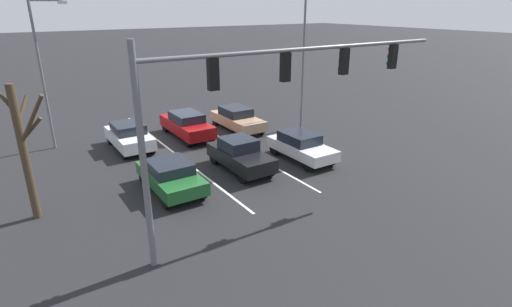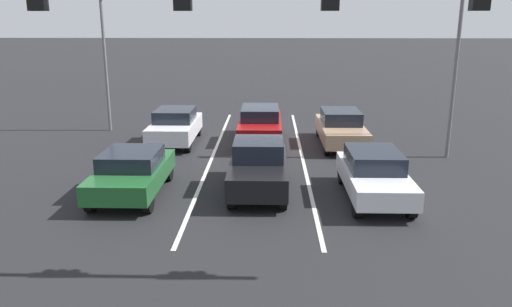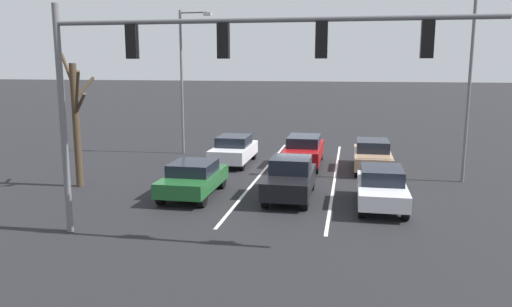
# 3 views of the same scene
# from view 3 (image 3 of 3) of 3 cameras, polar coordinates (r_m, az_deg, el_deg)

# --- Properties ---
(ground_plane) EXTENTS (240.00, 240.00, 0.00)m
(ground_plane) POSITION_cam_3_polar(r_m,az_deg,el_deg) (26.12, 5.39, -1.24)
(ground_plane) COLOR black
(lane_stripe_left_divider) EXTENTS (0.12, 16.87, 0.01)m
(lane_stripe_left_divider) POSITION_cam_3_polar(r_m,az_deg,el_deg) (23.64, 9.03, -2.54)
(lane_stripe_left_divider) COLOR silver
(lane_stripe_left_divider) RESTS_ON ground_plane
(lane_stripe_center_divider) EXTENTS (0.12, 16.87, 0.01)m
(lane_stripe_center_divider) POSITION_cam_3_polar(r_m,az_deg,el_deg) (23.99, 0.67, -2.22)
(lane_stripe_center_divider) COLOR silver
(lane_stripe_center_divider) RESTS_ON ground_plane
(car_silver_leftlane_front) EXTENTS (1.70, 4.09, 1.43)m
(car_silver_leftlane_front) POSITION_cam_3_polar(r_m,az_deg,el_deg) (18.87, 14.15, -3.67)
(car_silver_leftlane_front) COLOR silver
(car_silver_leftlane_front) RESTS_ON ground_plane
(car_black_midlane_front) EXTENTS (1.72, 4.07, 1.59)m
(car_black_midlane_front) POSITION_cam_3_polar(r_m,az_deg,el_deg) (19.46, 3.92, -2.83)
(car_black_midlane_front) COLOR black
(car_black_midlane_front) RESTS_ON ground_plane
(car_darkgreen_rightlane_front) EXTENTS (1.85, 4.05, 1.38)m
(car_darkgreen_rightlane_front) POSITION_cam_3_polar(r_m,az_deg,el_deg) (19.88, -7.19, -2.78)
(car_darkgreen_rightlane_front) COLOR #1E5928
(car_darkgreen_rightlane_front) RESTS_ON ground_plane
(car_maroon_midlane_second) EXTENTS (1.77, 4.72, 1.56)m
(car_maroon_midlane_second) POSITION_cam_3_polar(r_m,az_deg,el_deg) (25.62, 5.49, 0.38)
(car_maroon_midlane_second) COLOR maroon
(car_maroon_midlane_second) RESTS_ON ground_plane
(car_tan_leftlane_second) EXTENTS (1.75, 4.47, 1.46)m
(car_tan_leftlane_second) POSITION_cam_3_polar(r_m,az_deg,el_deg) (25.26, 13.16, -0.16)
(car_tan_leftlane_second) COLOR tan
(car_tan_leftlane_second) RESTS_ON ground_plane
(car_white_rightlane_second) EXTENTS (1.78, 4.08, 1.48)m
(car_white_rightlane_second) POSITION_cam_3_polar(r_m,az_deg,el_deg) (26.01, -2.55, 0.45)
(car_white_rightlane_second) COLOR silver
(car_white_rightlane_second) RESTS_ON ground_plane
(traffic_signal_gantry) EXTENTS (12.44, 0.37, 6.92)m
(traffic_signal_gantry) POSITION_cam_3_polar(r_m,az_deg,el_deg) (14.28, -6.52, 10.27)
(traffic_signal_gantry) COLOR slate
(traffic_signal_gantry) RESTS_ON ground_plane
(street_lamp_right_shoulder) EXTENTS (1.88, 0.24, 8.12)m
(street_lamp_right_shoulder) POSITION_cam_3_polar(r_m,az_deg,el_deg) (28.96, -8.14, 9.13)
(street_lamp_right_shoulder) COLOR slate
(street_lamp_right_shoulder) RESTS_ON ground_plane
(street_lamp_left_shoulder) EXTENTS (1.68, 0.24, 8.67)m
(street_lamp_left_shoulder) POSITION_cam_3_polar(r_m,az_deg,el_deg) (23.47, 22.93, 8.80)
(street_lamp_left_shoulder) COLOR slate
(street_lamp_left_shoulder) RESTS_ON ground_plane
(bare_tree_near) EXTENTS (1.75, 1.95, 5.63)m
(bare_tree_near) POSITION_cam_3_polar(r_m,az_deg,el_deg) (22.20, -19.84, 3.76)
(bare_tree_near) COLOR #423323
(bare_tree_near) RESTS_ON ground_plane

